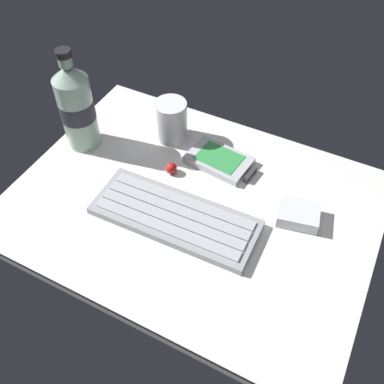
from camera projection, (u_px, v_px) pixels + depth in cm
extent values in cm
cube|color=silver|center=(192.00, 206.00, 79.07)|extent=(64.00, 48.00, 2.00)
cube|color=silver|center=(120.00, 310.00, 64.33)|extent=(64.00, 1.20, 0.80)
cube|color=#93969B|center=(175.00, 217.00, 75.33)|extent=(29.27, 11.72, 1.40)
cube|color=#ADAFB5|center=(183.00, 201.00, 76.65)|extent=(26.72, 2.67, 0.30)
cube|color=#ADAFB5|center=(178.00, 209.00, 75.34)|extent=(26.72, 2.67, 0.30)
cube|color=#ADAFB5|center=(172.00, 219.00, 74.04)|extent=(26.72, 2.67, 0.30)
cube|color=#ADAFB5|center=(166.00, 228.00, 72.74)|extent=(26.72, 2.67, 0.30)
cube|color=#B7BABF|center=(221.00, 161.00, 84.36)|extent=(12.80, 8.95, 1.40)
cube|color=green|center=(222.00, 158.00, 83.80)|extent=(9.03, 6.87, 0.10)
cube|color=#333338|center=(250.00, 174.00, 82.03)|extent=(1.24, 3.87, 1.12)
cylinder|color=silver|center=(171.00, 121.00, 86.79)|extent=(6.40, 6.40, 8.50)
cylinder|color=red|center=(171.00, 125.00, 87.53)|extent=(5.50, 5.50, 6.12)
cylinder|color=#9EC1A8|center=(78.00, 113.00, 83.35)|extent=(6.60, 6.60, 15.00)
cone|color=#9EC1A8|center=(68.00, 72.00, 76.64)|extent=(6.60, 6.60, 2.80)
cylinder|color=#9EC1A8|center=(65.00, 61.00, 74.90)|extent=(2.51, 2.51, 1.80)
cylinder|color=black|center=(63.00, 53.00, 73.77)|extent=(2.77, 2.77, 1.20)
cylinder|color=#2D2D38|center=(77.00, 109.00, 82.78)|extent=(6.73, 6.73, 3.80)
cube|color=silver|center=(298.00, 215.00, 75.05)|extent=(8.01, 6.93, 2.40)
sphere|color=red|center=(171.00, 168.00, 82.51)|extent=(2.20, 2.20, 2.20)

